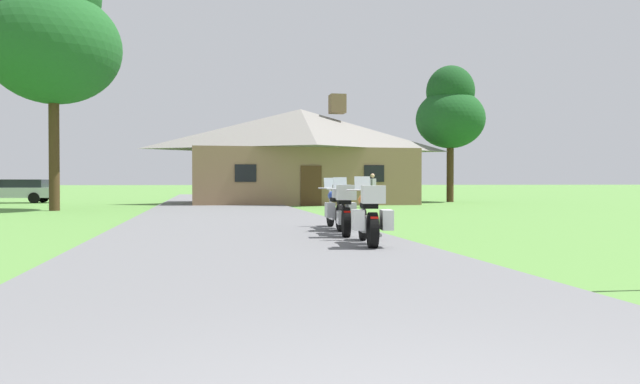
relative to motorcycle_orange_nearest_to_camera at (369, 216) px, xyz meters
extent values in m
plane|color=#56893D|center=(-2.14, 11.30, -0.61)|extent=(500.00, 500.00, 0.00)
cube|color=slate|center=(-2.14, 9.30, -0.58)|extent=(6.40, 80.00, 0.06)
cylinder|color=black|center=(0.13, 0.95, -0.23)|extent=(0.20, 0.65, 0.64)
cylinder|color=black|center=(-0.07, -0.47, -0.23)|extent=(0.24, 0.65, 0.64)
cube|color=silver|center=(0.03, 0.22, -0.17)|extent=(0.33, 0.59, 0.30)
ellipsoid|color=orange|center=(0.06, 0.48, 0.28)|extent=(0.37, 0.56, 0.26)
cube|color=black|center=(0.00, 0.02, 0.19)|extent=(0.35, 0.55, 0.10)
cylinder|color=silver|center=(0.12, 0.91, 0.47)|extent=(0.66, 0.12, 0.03)
cylinder|color=silver|center=(0.13, 0.95, 0.13)|extent=(0.09, 0.24, 0.73)
cube|color=#B2BCC6|center=(0.14, 1.01, 0.61)|extent=(0.33, 0.15, 0.27)
sphere|color=silver|center=(0.12, 0.91, 0.33)|extent=(0.11, 0.11, 0.11)
cube|color=silver|center=(-0.07, -0.52, 0.41)|extent=(0.45, 0.41, 0.32)
cube|color=red|center=(-0.10, -0.69, 0.00)|extent=(0.14, 0.05, 0.06)
cylinder|color=silver|center=(0.12, -0.17, -0.33)|extent=(0.14, 0.55, 0.07)
cube|color=silver|center=(-0.32, -0.39, -0.05)|extent=(0.25, 0.42, 0.36)
cube|color=silver|center=(0.20, -0.46, -0.05)|extent=(0.25, 0.42, 0.36)
cylinder|color=black|center=(0.15, 3.12, -0.23)|extent=(0.20, 0.65, 0.64)
cylinder|color=black|center=(-0.04, 1.69, -0.23)|extent=(0.24, 0.65, 0.64)
cube|color=silver|center=(0.05, 2.38, -0.17)|extent=(0.33, 0.59, 0.30)
ellipsoid|color=#B2B5BC|center=(0.09, 2.64, 0.28)|extent=(0.37, 0.56, 0.26)
cube|color=black|center=(0.03, 2.18, 0.19)|extent=(0.35, 0.55, 0.10)
cylinder|color=silver|center=(0.15, 3.08, 0.47)|extent=(0.66, 0.12, 0.03)
cylinder|color=silver|center=(0.15, 3.12, 0.13)|extent=(0.09, 0.24, 0.73)
cube|color=#B2BCC6|center=(0.16, 3.17, 0.61)|extent=(0.33, 0.15, 0.27)
sphere|color=silver|center=(0.15, 3.08, 0.33)|extent=(0.11, 0.11, 0.11)
cube|color=silver|center=(-0.05, 1.64, 0.41)|extent=(0.44, 0.41, 0.32)
cube|color=red|center=(-0.07, 1.47, 0.00)|extent=(0.14, 0.05, 0.06)
cylinder|color=silver|center=(0.14, 1.99, -0.33)|extent=(0.14, 0.55, 0.07)
cylinder|color=black|center=(0.28, 4.86, -0.23)|extent=(0.13, 0.64, 0.64)
cylinder|color=black|center=(0.24, 3.42, -0.23)|extent=(0.17, 0.64, 0.64)
cube|color=silver|center=(0.26, 4.12, -0.17)|extent=(0.28, 0.57, 0.30)
ellipsoid|color=#1E3899|center=(0.27, 4.38, 0.28)|extent=(0.31, 0.53, 0.26)
cube|color=black|center=(0.25, 3.92, 0.19)|extent=(0.29, 0.53, 0.10)
cylinder|color=silver|center=(0.28, 4.82, 0.47)|extent=(0.66, 0.05, 0.03)
cylinder|color=silver|center=(0.28, 4.86, 0.13)|extent=(0.07, 0.24, 0.73)
cube|color=#B2BCC6|center=(0.28, 4.92, 0.61)|extent=(0.32, 0.12, 0.27)
sphere|color=silver|center=(0.28, 4.82, 0.33)|extent=(0.11, 0.11, 0.11)
cube|color=#B7B7BC|center=(0.24, 3.37, 0.41)|extent=(0.41, 0.37, 0.32)
cube|color=red|center=(0.23, 3.20, 0.00)|extent=(0.14, 0.03, 0.06)
cylinder|color=silver|center=(0.39, 3.74, -0.33)|extent=(0.09, 0.55, 0.07)
cube|color=#B7B7BC|center=(-0.02, 3.48, -0.05)|extent=(0.21, 0.41, 0.36)
cube|color=#B7B7BC|center=(0.50, 3.47, -0.05)|extent=(0.21, 0.41, 0.36)
cube|color=#896B4C|center=(2.49, 23.82, 0.94)|extent=(12.20, 7.08, 3.10)
pyramid|color=gray|center=(2.49, 23.82, 3.68)|extent=(12.93, 7.50, 2.39)
cube|color=brown|center=(4.69, 23.82, 5.23)|extent=(0.90, 0.90, 1.10)
cube|color=#472D19|center=(2.49, 20.25, 0.44)|extent=(1.10, 0.08, 2.10)
cube|color=black|center=(-0.92, 20.25, 1.10)|extent=(1.10, 0.06, 0.90)
cube|color=black|center=(5.91, 20.25, 1.10)|extent=(1.10, 0.06, 0.90)
cylinder|color=navy|center=(5.02, 17.60, -0.18)|extent=(0.14, 0.14, 0.86)
cylinder|color=navy|center=(5.15, 17.72, -0.18)|extent=(0.14, 0.14, 0.86)
cube|color=gray|center=(5.08, 17.66, 0.53)|extent=(0.41, 0.41, 0.56)
cylinder|color=gray|center=(4.92, 17.50, 0.51)|extent=(0.09, 0.09, 0.58)
cylinder|color=gray|center=(5.25, 17.82, 0.51)|extent=(0.09, 0.09, 0.58)
sphere|color=tan|center=(5.08, 17.66, 0.95)|extent=(0.21, 0.21, 0.21)
cylinder|color=#422D19|center=(-9.41, 17.03, 2.14)|extent=(0.44, 0.44, 5.49)
ellipsoid|color=#1E5623|center=(-9.41, 17.03, 6.46)|extent=(5.73, 5.73, 4.87)
cylinder|color=#422D19|center=(12.16, 24.78, 1.40)|extent=(0.44, 0.44, 4.01)
ellipsoid|color=#194C1E|center=(12.16, 24.78, 4.59)|extent=(4.30, 4.30, 3.66)
ellipsoid|color=#16441B|center=(12.16, 24.78, 6.31)|extent=(3.01, 3.01, 3.23)
cube|color=#ADAFB7|center=(-14.18, 27.93, 0.01)|extent=(4.68, 2.05, 0.60)
cube|color=black|center=(-13.98, 27.92, 0.55)|extent=(3.29, 1.77, 0.48)
cylinder|color=black|center=(-12.80, 27.02, -0.29)|extent=(0.65, 0.25, 0.64)
cylinder|color=black|center=(-12.72, 28.71, -0.29)|extent=(0.65, 0.25, 0.64)
camera|label=1|loc=(-3.04, -10.92, 0.63)|focal=33.98mm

